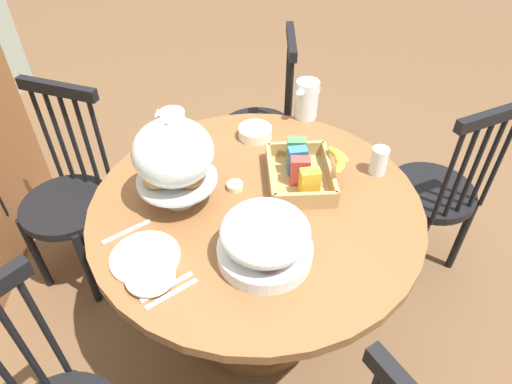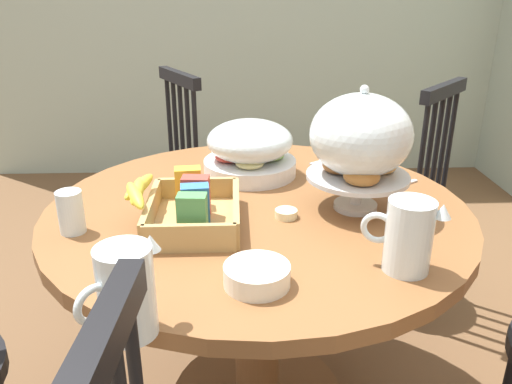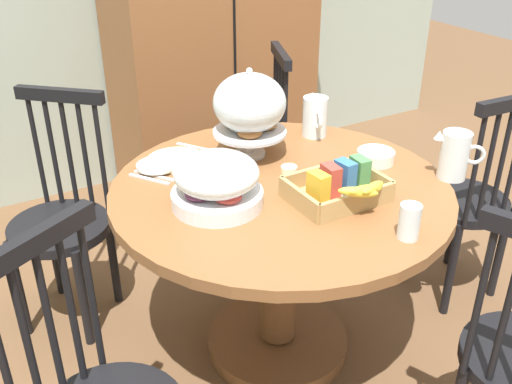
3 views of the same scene
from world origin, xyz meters
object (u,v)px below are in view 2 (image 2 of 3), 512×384
at_px(windsor_chair_far_side, 397,203).
at_px(fruit_platter_covered, 250,149).
at_px(milk_pitcher, 408,239).
at_px(butter_dish, 286,213).
at_px(orange_juice_pitcher, 127,296).
at_px(cereal_bowl, 257,275).
at_px(china_plate_small, 351,161).
at_px(china_plate_large, 365,172).
at_px(cereal_basket, 188,208).
at_px(drinking_glass, 71,212).
at_px(windsor_chair_host_seat, 157,194).
at_px(dining_table, 257,271).
at_px(pastry_stand_with_dome, 361,140).

bearing_deg(windsor_chair_far_side, fruit_platter_covered, -58.42).
height_order(milk_pitcher, butter_dish, milk_pitcher).
bearing_deg(orange_juice_pitcher, cereal_bowl, 122.28).
xyz_separation_m(orange_juice_pitcher, china_plate_small, (-0.88, 0.59, -0.06)).
bearing_deg(china_plate_large, milk_pitcher, -5.15).
height_order(fruit_platter_covered, orange_juice_pitcher, fruit_platter_covered).
height_order(milk_pitcher, china_plate_small, milk_pitcher).
bearing_deg(cereal_basket, fruit_platter_covered, 154.77).
height_order(china_plate_small, drinking_glass, drinking_glass).
xyz_separation_m(windsor_chair_host_seat, butter_dish, (0.87, 0.48, 0.30)).
relative_size(china_plate_large, china_plate_small, 1.47).
bearing_deg(milk_pitcher, fruit_platter_covered, -152.28).
height_order(dining_table, fruit_platter_covered, fruit_platter_covered).
relative_size(pastry_stand_with_dome, orange_juice_pitcher, 1.98).
relative_size(milk_pitcher, cereal_basket, 0.56).
relative_size(dining_table, windsor_chair_far_side, 1.22).
height_order(windsor_chair_far_side, orange_juice_pitcher, windsor_chair_far_side).
distance_m(windsor_chair_far_side, pastry_stand_with_dome, 0.90).
xyz_separation_m(orange_juice_pitcher, drinking_glass, (-0.41, -0.22, -0.02)).
relative_size(windsor_chair_far_side, cereal_bowl, 6.96).
bearing_deg(china_plate_small, cereal_basket, -49.99).
relative_size(milk_pitcher, butter_dish, 2.97).
distance_m(windsor_chair_host_seat, fruit_platter_covered, 0.77).
bearing_deg(dining_table, pastry_stand_with_dome, 83.55).
relative_size(pastry_stand_with_dome, cereal_basket, 1.09).
distance_m(dining_table, pastry_stand_with_dome, 0.50).
distance_m(cereal_basket, drinking_glass, 0.29).
height_order(windsor_chair_host_seat, drinking_glass, windsor_chair_host_seat).
relative_size(dining_table, china_plate_large, 5.40).
relative_size(dining_table, milk_pitcher, 6.66).
xyz_separation_m(china_plate_large, china_plate_small, (-0.09, -0.03, 0.01)).
xyz_separation_m(windsor_chair_far_side, orange_juice_pitcher, (1.20, -0.88, 0.37)).
bearing_deg(drinking_glass, china_plate_small, 120.18).
height_order(windsor_chair_host_seat, pastry_stand_with_dome, pastry_stand_with_dome).
relative_size(pastry_stand_with_dome, china_plate_small, 2.29).
bearing_deg(dining_table, china_plate_large, 123.42).
height_order(milk_pitcher, china_plate_large, milk_pitcher).
relative_size(windsor_chair_host_seat, butter_dish, 16.25).
bearing_deg(china_plate_large, dining_table, -56.58).
height_order(windsor_chair_far_side, china_plate_large, windsor_chair_far_side).
relative_size(orange_juice_pitcher, drinking_glass, 1.58).
bearing_deg(orange_juice_pitcher, butter_dish, 145.61).
distance_m(china_plate_small, drinking_glass, 0.93).
xyz_separation_m(milk_pitcher, china_plate_large, (-0.60, 0.05, -0.07)).
xyz_separation_m(windsor_chair_far_side, china_plate_large, (0.40, -0.26, 0.29)).
distance_m(milk_pitcher, china_plate_large, 0.60).
bearing_deg(cereal_basket, windsor_chair_host_seat, -166.07).
xyz_separation_m(cereal_basket, china_plate_small, (-0.44, 0.52, -0.03)).
distance_m(fruit_platter_covered, milk_pitcher, 0.69).
distance_m(cereal_basket, china_plate_large, 0.65).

